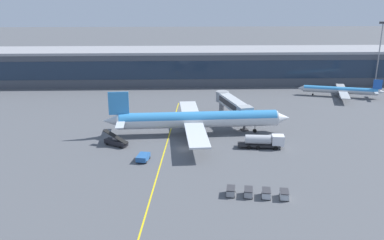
% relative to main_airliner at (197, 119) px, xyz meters
% --- Properties ---
extents(ground_plane, '(700.00, 700.00, 0.00)m').
position_rel_main_airliner_xyz_m(ground_plane, '(-3.27, -10.44, -4.00)').
color(ground_plane, '#515459').
extents(apron_lead_in_line, '(6.68, 79.77, 0.01)m').
position_rel_main_airliner_xyz_m(apron_lead_in_line, '(-8.01, -8.44, -4.00)').
color(apron_lead_in_line, yellow).
rests_on(apron_lead_in_line, ground_plane).
extents(terminal_building, '(217.93, 21.44, 13.48)m').
position_rel_main_airliner_xyz_m(terminal_building, '(-21.97, 64.71, 2.75)').
color(terminal_building, '#424751').
rests_on(terminal_building, ground_plane).
extents(main_airliner, '(48.90, 38.98, 11.73)m').
position_rel_main_airliner_xyz_m(main_airliner, '(0.00, 0.00, 0.00)').
color(main_airliner, silver).
rests_on(main_airliner, ground_plane).
extents(jet_bridge, '(8.34, 20.99, 6.70)m').
position_rel_main_airliner_xyz_m(jet_bridge, '(10.46, 11.82, 0.99)').
color(jet_bridge, '#B2B7BC').
rests_on(jet_bridge, ground_plane).
extents(fuel_tanker, '(11.01, 3.65, 3.25)m').
position_rel_main_airliner_xyz_m(fuel_tanker, '(15.35, -10.42, -2.26)').
color(fuel_tanker, '#232326').
rests_on(fuel_tanker, ground_plane).
extents(belt_loader, '(6.54, 4.81, 3.49)m').
position_rel_main_airliner_xyz_m(belt_loader, '(-20.07, -7.75, -3.01)').
color(belt_loader, black).
rests_on(belt_loader, ground_plane).
extents(pushback_tug, '(3.05, 4.20, 1.40)m').
position_rel_main_airliner_xyz_m(pushback_tug, '(-12.79, -17.38, -3.16)').
color(pushback_tug, '#285B9E').
rests_on(pushback_tug, ground_plane).
extents(baggage_cart_0, '(2.01, 2.87, 1.48)m').
position_rel_main_airliner_xyz_m(baggage_cart_0, '(4.54, -33.86, -3.22)').
color(baggage_cart_0, gray).
rests_on(baggage_cart_0, ground_plane).
extents(baggage_cart_1, '(2.01, 2.87, 1.48)m').
position_rel_main_airliner_xyz_m(baggage_cart_1, '(7.69, -34.40, -3.22)').
color(baggage_cart_1, gray).
rests_on(baggage_cart_1, ground_plane).
extents(baggage_cart_2, '(2.01, 2.87, 1.48)m').
position_rel_main_airliner_xyz_m(baggage_cart_2, '(10.85, -34.94, -3.22)').
color(baggage_cart_2, '#B2B7BC').
rests_on(baggage_cart_2, ground_plane).
extents(baggage_cart_3, '(2.01, 2.87, 1.48)m').
position_rel_main_airliner_xyz_m(baggage_cart_3, '(14.00, -35.47, -3.22)').
color(baggage_cart_3, '#B2B7BC').
rests_on(baggage_cart_3, ground_plane).
extents(commuter_jet_far, '(28.63, 23.22, 6.77)m').
position_rel_main_airliner_xyz_m(commuter_jet_far, '(52.22, 38.05, -1.60)').
color(commuter_jet_far, '#B2B7BC').
rests_on(commuter_jet_far, ground_plane).
extents(apron_light_mast_0, '(2.80, 0.50, 24.91)m').
position_rel_main_airliner_xyz_m(apron_light_mast_0, '(71.51, 52.75, 10.46)').
color(apron_light_mast_0, gray).
rests_on(apron_light_mast_0, ground_plane).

